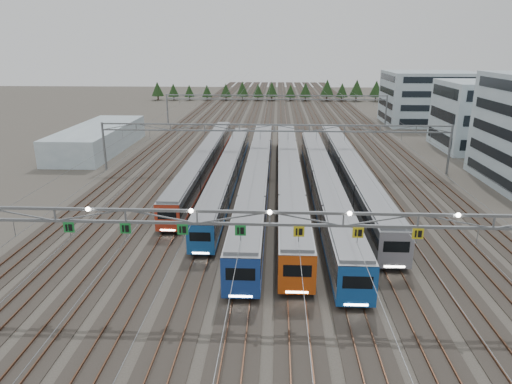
{
  "coord_description": "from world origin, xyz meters",
  "views": [
    {
      "loc": [
        0.47,
        -32.55,
        19.92
      ],
      "look_at": [
        -1.9,
        18.26,
        3.5
      ],
      "focal_mm": 32.0,
      "sensor_mm": 36.0,
      "label": 1
    }
  ],
  "objects_px": {
    "train_c": "(257,174)",
    "gantry_far": "(276,101)",
    "train_a": "(205,159)",
    "gantry_mid": "(274,134)",
    "train_e": "(324,184)",
    "gantry_near": "(269,221)",
    "depot_bldg_mid": "(478,116)",
    "west_shed": "(98,138)",
    "train_f": "(349,170)",
    "train_b": "(229,170)",
    "train_d": "(289,173)",
    "depot_bldg_north": "(429,98)"
  },
  "relations": [
    {
      "from": "gantry_far",
      "to": "west_shed",
      "type": "height_order",
      "value": "gantry_far"
    },
    {
      "from": "train_f",
      "to": "gantry_far",
      "type": "xyz_separation_m",
      "value": [
        -11.25,
        51.76,
        4.07
      ]
    },
    {
      "from": "train_a",
      "to": "train_b",
      "type": "distance_m",
      "value": 7.86
    },
    {
      "from": "depot_bldg_mid",
      "to": "train_c",
      "type": "bearing_deg",
      "value": -145.47
    },
    {
      "from": "depot_bldg_north",
      "to": "west_shed",
      "type": "distance_m",
      "value": 83.1
    },
    {
      "from": "train_c",
      "to": "gantry_far",
      "type": "bearing_deg",
      "value": 87.65
    },
    {
      "from": "train_b",
      "to": "train_f",
      "type": "bearing_deg",
      "value": -0.99
    },
    {
      "from": "depot_bldg_mid",
      "to": "train_b",
      "type": "bearing_deg",
      "value": -151.23
    },
    {
      "from": "gantry_mid",
      "to": "train_b",
      "type": "bearing_deg",
      "value": -136.28
    },
    {
      "from": "gantry_near",
      "to": "west_shed",
      "type": "xyz_separation_m",
      "value": [
        -34.8,
        55.01,
        -4.75
      ]
    },
    {
      "from": "gantry_mid",
      "to": "depot_bldg_north",
      "type": "height_order",
      "value": "depot_bldg_north"
    },
    {
      "from": "train_d",
      "to": "depot_bldg_mid",
      "type": "xyz_separation_m",
      "value": [
        37.74,
        28.24,
        4.37
      ]
    },
    {
      "from": "train_d",
      "to": "gantry_far",
      "type": "height_order",
      "value": "gantry_far"
    },
    {
      "from": "train_a",
      "to": "gantry_near",
      "type": "xyz_separation_m",
      "value": [
        11.2,
        -40.1,
        5.02
      ]
    },
    {
      "from": "train_e",
      "to": "gantry_mid",
      "type": "bearing_deg",
      "value": 115.5
    },
    {
      "from": "train_e",
      "to": "depot_bldg_north",
      "type": "bearing_deg",
      "value": 62.82
    },
    {
      "from": "train_a",
      "to": "west_shed",
      "type": "relative_size",
      "value": 1.82
    },
    {
      "from": "train_b",
      "to": "train_f",
      "type": "height_order",
      "value": "train_f"
    },
    {
      "from": "train_f",
      "to": "train_d",
      "type": "bearing_deg",
      "value": -165.87
    },
    {
      "from": "train_b",
      "to": "gantry_far",
      "type": "distance_m",
      "value": 52.08
    },
    {
      "from": "train_c",
      "to": "gantry_mid",
      "type": "xyz_separation_m",
      "value": [
        2.25,
        9.85,
        4.06
      ]
    },
    {
      "from": "train_f",
      "to": "west_shed",
      "type": "relative_size",
      "value": 1.88
    },
    {
      "from": "gantry_mid",
      "to": "west_shed",
      "type": "relative_size",
      "value": 1.88
    },
    {
      "from": "gantry_mid",
      "to": "gantry_far",
      "type": "distance_m",
      "value": 45.0
    },
    {
      "from": "train_d",
      "to": "west_shed",
      "type": "height_order",
      "value": "west_shed"
    },
    {
      "from": "train_a",
      "to": "depot_bldg_north",
      "type": "xyz_separation_m",
      "value": [
        51.28,
        50.66,
        4.65
      ]
    },
    {
      "from": "train_c",
      "to": "gantry_mid",
      "type": "bearing_deg",
      "value": 77.14
    },
    {
      "from": "train_c",
      "to": "gantry_near",
      "type": "bearing_deg",
      "value": -85.84
    },
    {
      "from": "train_e",
      "to": "gantry_mid",
      "type": "distance_m",
      "value": 16.21
    },
    {
      "from": "depot_bldg_north",
      "to": "gantry_near",
      "type": "bearing_deg",
      "value": -113.82
    },
    {
      "from": "depot_bldg_mid",
      "to": "depot_bldg_north",
      "type": "height_order",
      "value": "depot_bldg_north"
    },
    {
      "from": "gantry_far",
      "to": "depot_bldg_north",
      "type": "bearing_deg",
      "value": 8.03
    },
    {
      "from": "train_c",
      "to": "train_e",
      "type": "distance_m",
      "value": 9.98
    },
    {
      "from": "train_a",
      "to": "gantry_mid",
      "type": "distance_m",
      "value": 12.05
    },
    {
      "from": "train_e",
      "to": "train_f",
      "type": "height_order",
      "value": "train_f"
    },
    {
      "from": "train_c",
      "to": "west_shed",
      "type": "relative_size",
      "value": 2.06
    },
    {
      "from": "train_e",
      "to": "gantry_near",
      "type": "distance_m",
      "value": 27.26
    },
    {
      "from": "train_c",
      "to": "train_d",
      "type": "height_order",
      "value": "train_c"
    },
    {
      "from": "train_f",
      "to": "train_b",
      "type": "bearing_deg",
      "value": 179.01
    },
    {
      "from": "train_f",
      "to": "gantry_near",
      "type": "distance_m",
      "value": 35.54
    },
    {
      "from": "depot_bldg_mid",
      "to": "west_shed",
      "type": "height_order",
      "value": "depot_bldg_mid"
    },
    {
      "from": "train_a",
      "to": "gantry_mid",
      "type": "height_order",
      "value": "gantry_mid"
    },
    {
      "from": "train_a",
      "to": "gantry_mid",
      "type": "xyz_separation_m",
      "value": [
        11.25,
        0.02,
        4.32
      ]
    },
    {
      "from": "train_c",
      "to": "west_shed",
      "type": "distance_m",
      "value": 40.93
    },
    {
      "from": "gantry_far",
      "to": "depot_bldg_mid",
      "type": "height_order",
      "value": "depot_bldg_mid"
    },
    {
      "from": "train_c",
      "to": "gantry_far",
      "type": "relative_size",
      "value": 1.1
    },
    {
      "from": "gantry_near",
      "to": "west_shed",
      "type": "relative_size",
      "value": 1.88
    },
    {
      "from": "train_c",
      "to": "train_d",
      "type": "bearing_deg",
      "value": 10.36
    },
    {
      "from": "gantry_mid",
      "to": "west_shed",
      "type": "distance_m",
      "value": 38.12
    },
    {
      "from": "train_f",
      "to": "train_e",
      "type": "bearing_deg",
      "value": -121.34
    }
  ]
}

